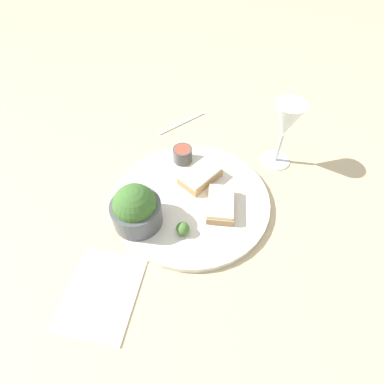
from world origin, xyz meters
TOP-DOWN VIEW (x-y plane):
  - ground_plane at (0.00, 0.00)m, footprint 4.00×4.00m
  - dinner_plate at (0.00, 0.00)m, footprint 0.35×0.35m
  - salad_bowl at (-0.09, 0.09)m, footprint 0.10×0.10m
  - sauce_ramekin at (0.11, 0.06)m, footprint 0.05×0.05m
  - cheese_toast_near at (0.06, 0.00)m, footprint 0.11×0.09m
  - cheese_toast_far at (-0.01, -0.07)m, footprint 0.10×0.08m
  - wine_glass at (0.20, -0.16)m, footprint 0.07×0.07m
  - garnish at (-0.09, -0.01)m, footprint 0.03×0.03m
  - napkin at (-0.25, 0.08)m, footprint 0.18×0.15m
  - fork at (0.26, 0.12)m, footprint 0.14×0.09m

SIDE VIEW (x-z plane):
  - ground_plane at x=0.00m, z-range 0.00..0.00m
  - napkin at x=-0.25m, z-range 0.00..0.01m
  - fork at x=0.26m, z-range 0.00..0.01m
  - dinner_plate at x=0.00m, z-range 0.00..0.01m
  - cheese_toast_near at x=0.06m, z-range 0.01..0.04m
  - cheese_toast_far at x=-0.01m, z-range 0.01..0.04m
  - garnish at x=-0.09m, z-range 0.01..0.04m
  - sauce_ramekin at x=0.11m, z-range 0.02..0.05m
  - salad_bowl at x=-0.09m, z-range 0.01..0.10m
  - wine_glass at x=0.20m, z-range 0.03..0.20m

